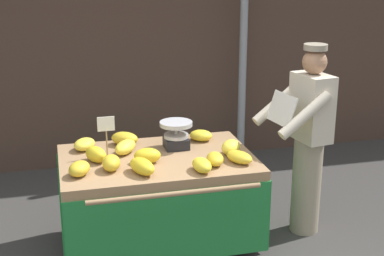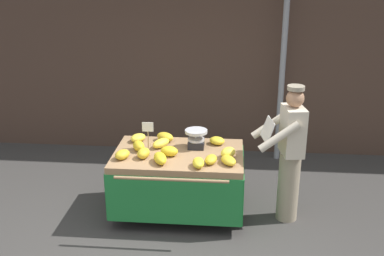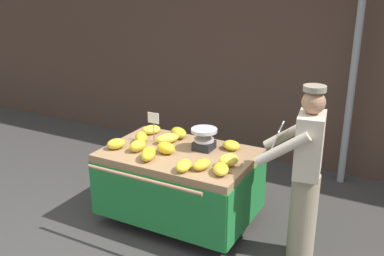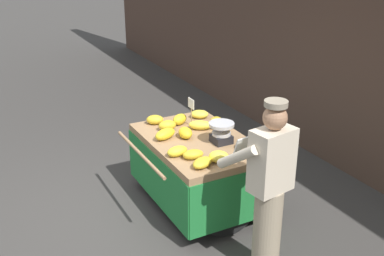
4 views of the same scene
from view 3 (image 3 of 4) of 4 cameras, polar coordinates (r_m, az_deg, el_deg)
name	(u,v)px [view 3 (image 3 of 4)]	position (r m, az deg, el deg)	size (l,w,h in m)	color
back_wall	(253,12)	(6.44, 7.87, 14.52)	(16.00, 0.24, 4.21)	#473328
street_pole	(355,63)	(5.79, 20.15, 7.84)	(0.09, 0.09, 3.18)	gray
banana_cart	(179,171)	(4.79, -1.66, -5.59)	(1.60, 1.25, 0.84)	#93704C
weighing_scale	(204,139)	(4.72, 1.56, -1.43)	(0.28, 0.28, 0.24)	black
price_sign	(153,121)	(4.91, -4.98, 0.93)	(0.14, 0.01, 0.34)	#997A51
banana_bunch_0	(138,146)	(4.73, -7.00, -2.28)	(0.14, 0.21, 0.12)	gold
banana_bunch_1	(148,154)	(4.52, -5.65, -3.31)	(0.14, 0.28, 0.12)	gold
banana_bunch_2	(116,144)	(4.83, -9.72, -2.01)	(0.15, 0.21, 0.11)	gold
banana_bunch_3	(179,133)	(5.08, -1.74, -0.62)	(0.16, 0.24, 0.12)	gold
banana_bunch_4	(221,169)	(4.20, 3.71, -5.28)	(0.15, 0.25, 0.09)	gold
banana_bunch_5	(184,166)	(4.25, -1.09, -4.85)	(0.13, 0.23, 0.10)	yellow
banana_bunch_6	(141,138)	(4.94, -6.55, -1.25)	(0.13, 0.22, 0.13)	gold
banana_bunch_7	(202,164)	(4.28, 1.28, -4.71)	(0.13, 0.22, 0.10)	gold
banana_bunch_8	(166,148)	(4.64, -3.38, -2.58)	(0.15, 0.21, 0.12)	gold
banana_bunch_9	(151,130)	(5.22, -5.25, -0.21)	(0.16, 0.22, 0.10)	yellow
banana_bunch_10	(231,145)	(4.76, 5.06, -2.22)	(0.17, 0.20, 0.10)	yellow
banana_bunch_11	(228,160)	(4.36, 4.70, -4.12)	(0.15, 0.21, 0.13)	yellow
banana_bunch_12	(168,138)	(4.93, -3.16, -1.35)	(0.14, 0.27, 0.11)	yellow
vendor_person	(305,174)	(4.23, 14.29, -5.80)	(0.63, 0.58, 1.71)	gray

